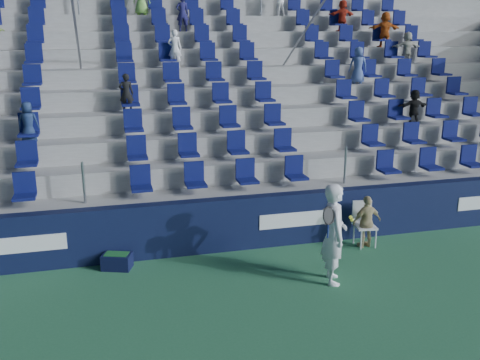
# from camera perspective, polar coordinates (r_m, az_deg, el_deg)

# --- Properties ---
(ground) EXTENTS (70.00, 70.00, 0.00)m
(ground) POSITION_cam_1_polar(r_m,az_deg,el_deg) (9.41, 3.24, -14.69)
(ground) COLOR #317249
(ground) RESTS_ON ground
(sponsor_wall) EXTENTS (24.00, 0.32, 1.20)m
(sponsor_wall) POSITION_cam_1_polar(r_m,az_deg,el_deg) (11.90, -1.35, -4.73)
(sponsor_wall) COLOR #0E1535
(sponsor_wall) RESTS_ON ground
(grandstand) EXTENTS (24.00, 8.17, 6.63)m
(grandstand) POSITION_cam_1_polar(r_m,az_deg,el_deg) (16.36, -5.54, 6.45)
(grandstand) COLOR #A6A6A1
(grandstand) RESTS_ON ground
(tennis_player) EXTENTS (0.72, 0.82, 1.99)m
(tennis_player) POSITION_cam_1_polar(r_m,az_deg,el_deg) (10.43, 10.03, -5.66)
(tennis_player) COLOR white
(tennis_player) RESTS_ON ground
(line_judge_chair) EXTENTS (0.50, 0.52, 1.02)m
(line_judge_chair) POSITION_cam_1_polar(r_m,az_deg,el_deg) (12.50, 13.03, -4.20)
(line_judge_chair) COLOR white
(line_judge_chair) RESTS_ON ground
(line_judge) EXTENTS (0.73, 0.36, 1.21)m
(line_judge) POSITION_cam_1_polar(r_m,az_deg,el_deg) (12.36, 13.37, -4.35)
(line_judge) COLOR tan
(line_judge) RESTS_ON ground
(ball_bin) EXTENTS (0.68, 0.56, 0.33)m
(ball_bin) POSITION_cam_1_polar(r_m,az_deg,el_deg) (11.41, -12.99, -8.36)
(ball_bin) COLOR black
(ball_bin) RESTS_ON ground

